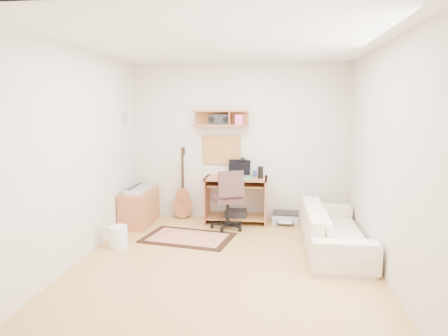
# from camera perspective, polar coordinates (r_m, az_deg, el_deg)

# --- Properties ---
(floor) EXTENTS (3.60, 4.00, 0.01)m
(floor) POSITION_cam_1_polar(r_m,az_deg,el_deg) (5.13, 0.28, -12.98)
(floor) COLOR tan
(floor) RESTS_ON ground
(ceiling) EXTENTS (3.60, 4.00, 0.01)m
(ceiling) POSITION_cam_1_polar(r_m,az_deg,el_deg) (4.82, 0.31, 17.24)
(ceiling) COLOR white
(ceiling) RESTS_ON ground
(back_wall) EXTENTS (3.60, 0.01, 2.60)m
(back_wall) POSITION_cam_1_polar(r_m,az_deg,el_deg) (6.79, 2.22, 3.67)
(back_wall) COLOR beige
(back_wall) RESTS_ON ground
(left_wall) EXTENTS (0.01, 4.00, 2.60)m
(left_wall) POSITION_cam_1_polar(r_m,az_deg,el_deg) (5.32, -19.42, 1.84)
(left_wall) COLOR beige
(left_wall) RESTS_ON ground
(right_wall) EXTENTS (0.01, 4.00, 2.60)m
(right_wall) POSITION_cam_1_polar(r_m,az_deg,el_deg) (4.94, 21.59, 1.25)
(right_wall) COLOR beige
(right_wall) RESTS_ON ground
(wall_shelf) EXTENTS (0.90, 0.25, 0.26)m
(wall_shelf) POSITION_cam_1_polar(r_m,az_deg,el_deg) (6.67, -0.44, 7.03)
(wall_shelf) COLOR #AC5F3C
(wall_shelf) RESTS_ON back_wall
(cork_board) EXTENTS (0.64, 0.03, 0.49)m
(cork_board) POSITION_cam_1_polar(r_m,az_deg,el_deg) (6.81, -0.33, 2.59)
(cork_board) COLOR #A77653
(cork_board) RESTS_ON back_wall
(wall_photo) EXTENTS (0.02, 0.20, 0.15)m
(wall_photo) POSITION_cam_1_polar(r_m,az_deg,el_deg) (6.66, -13.76, 6.96)
(wall_photo) COLOR #4C8CBF
(wall_photo) RESTS_ON left_wall
(desk) EXTENTS (1.00, 0.55, 0.75)m
(desk) POSITION_cam_1_polar(r_m,az_deg,el_deg) (6.66, 1.71, -4.48)
(desk) COLOR #AC5F3C
(desk) RESTS_ON floor
(laptop) EXTENTS (0.42, 0.42, 0.28)m
(laptop) POSITION_cam_1_polar(r_m,az_deg,el_deg) (6.54, 1.93, -0.13)
(laptop) COLOR silver
(laptop) RESTS_ON desk
(speaker) EXTENTS (0.09, 0.09, 0.19)m
(speaker) POSITION_cam_1_polar(r_m,az_deg,el_deg) (6.50, 5.16, -0.61)
(speaker) COLOR black
(speaker) RESTS_ON desk
(desk_lamp) EXTENTS (0.10, 0.10, 0.31)m
(desk_lamp) POSITION_cam_1_polar(r_m,az_deg,el_deg) (6.69, 3.14, 0.20)
(desk_lamp) COLOR black
(desk_lamp) RESTS_ON desk
(pencil_cup) EXTENTS (0.07, 0.07, 0.10)m
(pencil_cup) POSITION_cam_1_polar(r_m,az_deg,el_deg) (6.66, 4.38, -0.76)
(pencil_cup) COLOR #314495
(pencil_cup) RESTS_ON desk
(boombox) EXTENTS (0.31, 0.14, 0.16)m
(boombox) POSITION_cam_1_polar(r_m,az_deg,el_deg) (6.67, -0.69, 6.86)
(boombox) COLOR black
(boombox) RESTS_ON wall_shelf
(rug) EXTENTS (1.38, 1.05, 0.02)m
(rug) POSITION_cam_1_polar(r_m,az_deg,el_deg) (5.97, -5.08, -9.71)
(rug) COLOR beige
(rug) RESTS_ON floor
(task_chair) EXTENTS (0.63, 0.63, 0.95)m
(task_chair) POSITION_cam_1_polar(r_m,az_deg,el_deg) (6.26, 0.51, -4.37)
(task_chair) COLOR #3A2622
(task_chair) RESTS_ON floor
(cabinet) EXTENTS (0.40, 0.90, 0.55)m
(cabinet) POSITION_cam_1_polar(r_m,az_deg,el_deg) (6.72, -11.85, -5.42)
(cabinet) COLOR #AC5F3C
(cabinet) RESTS_ON floor
(music_keyboard) EXTENTS (0.23, 0.74, 0.06)m
(music_keyboard) POSITION_cam_1_polar(r_m,az_deg,el_deg) (6.65, -11.94, -2.85)
(music_keyboard) COLOR #B2B5BA
(music_keyboard) RESTS_ON cabinet
(guitar) EXTENTS (0.36, 0.27, 1.22)m
(guitar) POSITION_cam_1_polar(r_m,az_deg,el_deg) (6.89, -5.93, -2.11)
(guitar) COLOR #98522E
(guitar) RESTS_ON floor
(waste_basket) EXTENTS (0.28, 0.28, 0.29)m
(waste_basket) POSITION_cam_1_polar(r_m,az_deg,el_deg) (5.72, -14.65, -9.33)
(waste_basket) COLOR white
(waste_basket) RESTS_ON floor
(printer) EXTENTS (0.46, 0.37, 0.16)m
(printer) POSITION_cam_1_polar(r_m,az_deg,el_deg) (6.77, 8.69, -6.89)
(printer) COLOR #A5A8AA
(printer) RESTS_ON floor
(sofa) EXTENTS (0.57, 1.94, 0.76)m
(sofa) POSITION_cam_1_polar(r_m,az_deg,el_deg) (5.61, 15.28, -7.24)
(sofa) COLOR beige
(sofa) RESTS_ON floor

